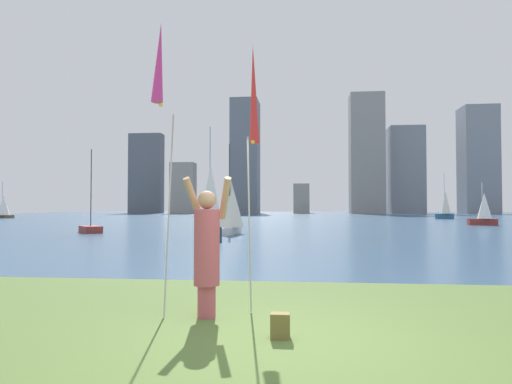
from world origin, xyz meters
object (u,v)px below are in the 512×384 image
Objects in this scene: sailboat_6 at (231,206)px; bag at (280,326)px; sailboat_5 at (446,205)px; person at (207,248)px; sailboat_3 at (91,228)px; sailboat_2 at (484,209)px; kite_flag_right at (254,99)px; sailboat_0 at (3,207)px; kite_flag_left at (160,70)px; sailboat_1 at (210,204)px.

bag is at bearing -79.20° from sailboat_6.
sailboat_5 is at bearing 57.26° from sailboat_6.
sailboat_3 is (-11.09, 19.49, -0.73)m from person.
bag is 0.09× the size of sailboat_2.
kite_flag_right is 0.87× the size of sailboat_0.
sailboat_2 is at bearing 56.91° from person.
sailboat_2 is (16.59, 33.44, -2.13)m from kite_flag_left.
kite_flag_left is at bearing 160.79° from bag.
kite_flag_right reaches higher than person.
kite_flag_right is at bearing 107.20° from bag.
kite_flag_left is 22.67m from sailboat_3.
kite_flag_left is at bearing -116.38° from sailboat_2.
bag is 15.75m from sailboat_1.
kite_flag_left is 37.39m from sailboat_2.
sailboat_6 is at bearing 96.25° from kite_flag_left.
sailboat_0 is (-38.01, 49.01, -1.80)m from kite_flag_right.
sailboat_2 is at bearing -17.25° from sailboat_0.
sailboat_6 reaches higher than sailboat_3.
person is 14.53m from sailboat_1.
sailboat_2 is (18.87, 18.86, -0.36)m from sailboat_1.
sailboat_3 is 0.88× the size of sailboat_5.
kite_flag_right is 0.78× the size of sailboat_1.
kite_flag_right is 62.05m from sailboat_0.
bag is 23.78m from sailboat_3.
sailboat_2 is 0.71× the size of sailboat_3.
sailboat_3 is 8.48m from sailboat_6.
bag is (1.68, -0.59, -3.29)m from kite_flag_left.
sailboat_1 reaches higher than sailboat_0.
person is at bearing -131.80° from kite_flag_right.
sailboat_3 is 0.98× the size of sailboat_6.
person is 0.43× the size of sailboat_0.
person is 0.57× the size of sailboat_2.
kite_flag_left is 1.01× the size of kite_flag_right.
sailboat_3 is 44.06m from sailboat_5.
sailboat_6 reaches higher than kite_flag_left.
kite_flag_right is at bearing -109.23° from sailboat_5.
kite_flag_right is 54.47m from sailboat_5.
sailboat_6 is at bearing -122.74° from sailboat_5.
kite_flag_right is at bearing -58.18° from sailboat_3.
sailboat_3 is at bearing 112.34° from person.
kite_flag_left is 3.75m from bag.
sailboat_1 is (-3.47, 13.56, -1.57)m from kite_flag_right.
sailboat_2 is 0.63× the size of sailboat_5.
person reaches higher than bag.
sailboat_2 is 19.16m from sailboat_5.
sailboat_5 reaches higher than sailboat_3.
sailboat_5 reaches higher than person.
sailboat_0 is 56.00m from sailboat_5.
sailboat_2 is 0.70× the size of sailboat_6.
sailboat_1 reaches higher than sailboat_2.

